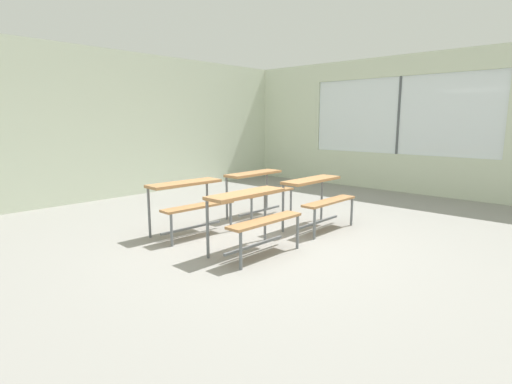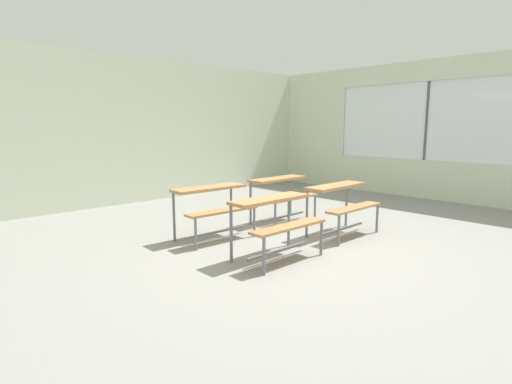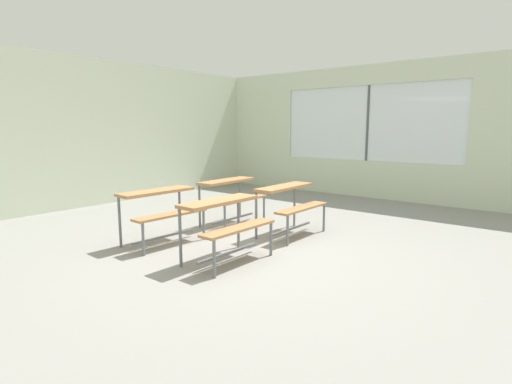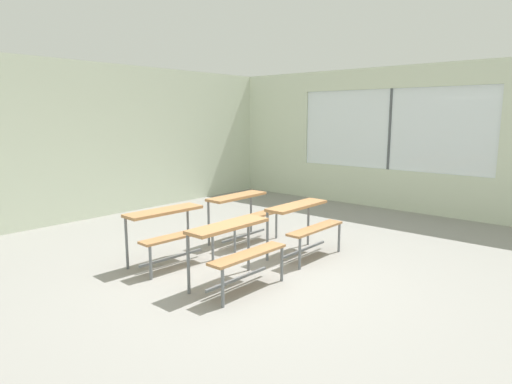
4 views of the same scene
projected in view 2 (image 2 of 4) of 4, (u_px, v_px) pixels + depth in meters
The scene contains 7 objects.
ground at pixel (291, 252), 5.21m from camera, with size 10.00×9.00×0.05m, color gray.
wall_back at pixel (127, 131), 8.17m from camera, with size 10.00×0.12×3.00m, color beige.
wall_right at pixel (456, 133), 8.28m from camera, with size 0.12×9.00×3.00m.
desk_bench_r0c0 at pixel (276, 213), 4.79m from camera, with size 1.11×0.60×0.74m.
desk_bench_r0c1 at pixel (342, 197), 5.84m from camera, with size 1.10×0.59×0.74m.
desk_bench_r1c0 at pixel (214, 200), 5.65m from camera, with size 1.13×0.64×0.74m.
desk_bench_r1c1 at pixel (283, 189), 6.63m from camera, with size 1.11×0.60×0.74m.
Camera 2 is at (-3.80, -3.30, 1.60)m, focal length 28.00 mm.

